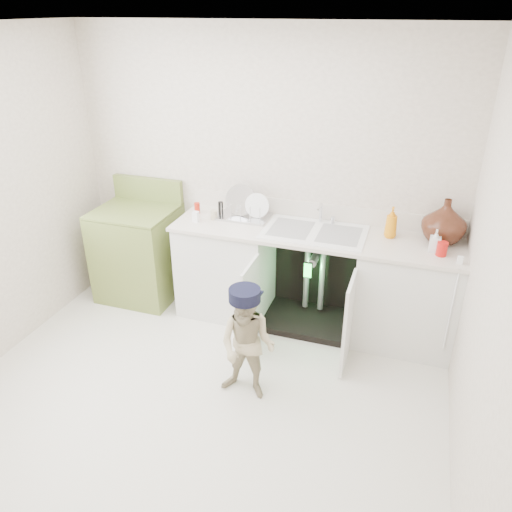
{
  "coord_description": "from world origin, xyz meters",
  "views": [
    {
      "loc": [
        1.29,
        -2.56,
        2.59
      ],
      "look_at": [
        0.2,
        0.7,
        0.86
      ],
      "focal_mm": 35.0,
      "sensor_mm": 36.0,
      "label": 1
    }
  ],
  "objects": [
    {
      "name": "repair_worker",
      "position": [
        0.32,
        0.14,
        0.45
      ],
      "size": [
        0.51,
        0.9,
        0.88
      ],
      "rotation": [
        0.0,
        0.0,
        -0.05
      ],
      "color": "#C0AC8A",
      "rests_on": "ground"
    },
    {
      "name": "ground",
      "position": [
        0.0,
        0.0,
        0.0
      ],
      "size": [
        3.5,
        3.5,
        0.0
      ],
      "primitive_type": "plane",
      "color": "silver",
      "rests_on": "ground"
    },
    {
      "name": "counter_run",
      "position": [
        0.59,
        1.21,
        0.48
      ],
      "size": [
        2.44,
        1.02,
        1.26
      ],
      "color": "white",
      "rests_on": "ground"
    },
    {
      "name": "avocado_stove",
      "position": [
        -1.16,
        1.18,
        0.46
      ],
      "size": [
        0.72,
        0.65,
        1.12
      ],
      "color": "olive",
      "rests_on": "ground"
    },
    {
      "name": "room_shell",
      "position": [
        0.0,
        0.0,
        1.25
      ],
      "size": [
        6.0,
        5.5,
        1.26
      ],
      "color": "beige",
      "rests_on": "ground"
    }
  ]
}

